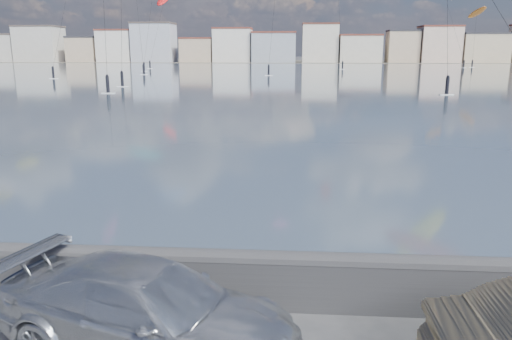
% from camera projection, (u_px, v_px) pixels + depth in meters
% --- Properties ---
extents(bay_water, '(500.00, 177.00, 0.00)m').
position_uv_depth(bay_water, '(285.00, 74.00, 95.06)').
color(bay_water, '#3C5065').
rests_on(bay_water, ground).
extents(far_shore_strip, '(500.00, 60.00, 0.00)m').
position_uv_depth(far_shore_strip, '(290.00, 62.00, 200.24)').
color(far_shore_strip, '#4C473D').
rests_on(far_shore_strip, ground).
extents(seawall, '(400.00, 0.36, 1.08)m').
position_uv_depth(seawall, '(194.00, 275.00, 8.83)').
color(seawall, '#28282B').
rests_on(seawall, ground).
extents(far_buildings, '(240.79, 13.26, 14.60)m').
position_uv_depth(far_buildings, '(294.00, 46.00, 185.16)').
color(far_buildings, beige).
rests_on(far_buildings, ground).
extents(car_silver, '(5.06, 3.17, 1.37)m').
position_uv_depth(car_silver, '(148.00, 311.00, 7.41)').
color(car_silver, silver).
rests_on(car_silver, ground).
extents(kitesurfer_3, '(4.92, 11.83, 16.16)m').
position_uv_depth(kitesurfer_3, '(477.00, 13.00, 136.22)').
color(kitesurfer_3, orange).
rests_on(kitesurfer_3, ground).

